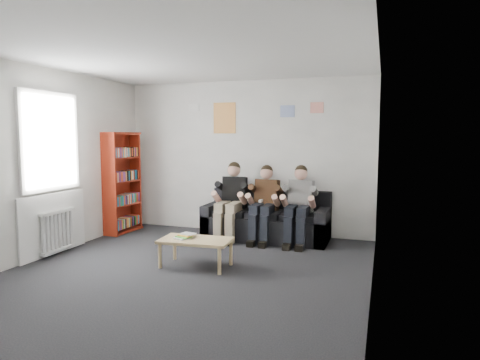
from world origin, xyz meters
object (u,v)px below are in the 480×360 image
Objects in this scene: sofa at (267,222)px; person_left at (231,201)px; coffee_table at (196,242)px; person_right at (299,205)px; bookshelf at (123,182)px; person_middle at (264,204)px.

sofa is 0.70m from person_left.
coffee_table is 0.72× the size of person_left.
person_left is 1.15m from person_right.
sofa is at bearing 10.96° from person_left.
person_middle is (2.59, 0.13, -0.28)m from bookshelf.
person_right is (0.58, -0.19, 0.34)m from sofa.
person_left is (-0.09, 1.62, 0.31)m from coffee_table.
person_right is at bearing 5.92° from bookshelf.
sofa is 0.70m from person_right.
coffee_table is (-0.48, -1.81, 0.04)m from sofa.
bookshelf is at bearing -174.91° from person_middle.
sofa reaches higher than coffee_table.
coffee_table is at bearing -31.76° from bookshelf.
person_right is (3.16, 0.13, -0.27)m from bookshelf.
person_left is 1.03× the size of person_middle.
coffee_table is 0.74× the size of person_middle.
person_right is at bearing 2.18° from person_middle.
person_left is at bearing -177.59° from person_middle.
person_left reaches higher than coffee_table.
bookshelf is 1.44× the size of person_middle.
person_middle is 0.58m from person_right.
person_right is at bearing -7.58° from person_left.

